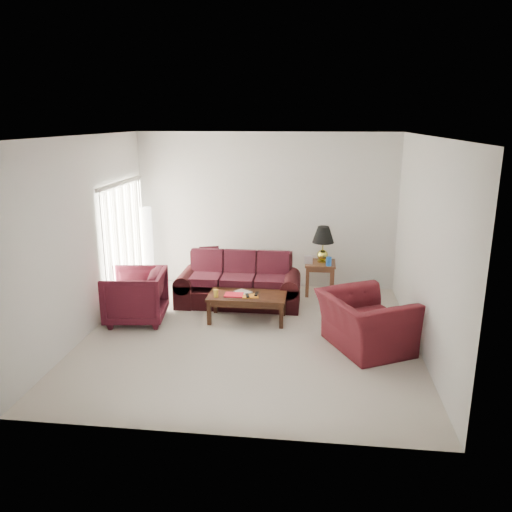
{
  "coord_description": "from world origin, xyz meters",
  "views": [
    {
      "loc": [
        0.93,
        -7.0,
        3.23
      ],
      "look_at": [
        0.0,
        0.85,
        1.05
      ],
      "focal_mm": 35.0,
      "sensor_mm": 36.0,
      "label": 1
    }
  ],
  "objects": [
    {
      "name": "coffee_table",
      "position": [
        -0.12,
        0.64,
        0.22
      ],
      "size": [
        1.28,
        0.65,
        0.45
      ],
      "primitive_type": null,
      "rotation": [
        0.0,
        0.0,
        -0.01
      ],
      "color": "black",
      "rests_on": "ground"
    },
    {
      "name": "sofa",
      "position": [
        -0.37,
        1.36,
        0.45
      ],
      "size": [
        2.23,
        1.07,
        0.89
      ],
      "primitive_type": null,
      "rotation": [
        0.0,
        0.0,
        0.06
      ],
      "color": "black",
      "rests_on": "ground"
    },
    {
      "name": "yellow_glass",
      "position": [
        -0.61,
        0.47,
        0.51
      ],
      "size": [
        0.09,
        0.09,
        0.13
      ],
      "primitive_type": "cylinder",
      "rotation": [
        0.0,
        0.0,
        -0.34
      ],
      "color": "gold",
      "rests_on": "coffee_table"
    },
    {
      "name": "end_table",
      "position": [
        1.07,
        2.11,
        0.31
      ],
      "size": [
        0.61,
        0.61,
        0.62
      ],
      "primitive_type": null,
      "rotation": [
        0.0,
        0.0,
        -0.09
      ],
      "color": "#50231B",
      "rests_on": "ground"
    },
    {
      "name": "picture_frame",
      "position": [
        0.91,
        2.28,
        0.7
      ],
      "size": [
        0.17,
        0.19,
        0.05
      ],
      "primitive_type": "cube",
      "rotation": [
        1.36,
        0.0,
        0.24
      ],
      "color": "silver",
      "rests_on": "end_table"
    },
    {
      "name": "magazine_white",
      "position": [
        -0.2,
        0.74,
        0.45
      ],
      "size": [
        0.33,
        0.31,
        0.01
      ],
      "primitive_type": "cube",
      "rotation": [
        0.0,
        0.0,
        -0.63
      ],
      "color": "beige",
      "rests_on": "coffee_table"
    },
    {
      "name": "blue_canister",
      "position": [
        1.22,
        1.9,
        0.7
      ],
      "size": [
        0.11,
        0.11,
        0.16
      ],
      "primitive_type": "cylinder",
      "rotation": [
        0.0,
        0.0,
        0.1
      ],
      "color": "#1950A3",
      "rests_on": "end_table"
    },
    {
      "name": "armchair_right",
      "position": [
        1.71,
        -0.19,
        0.4
      ],
      "size": [
        1.52,
        1.59,
        0.8
      ],
      "primitive_type": "imported",
      "rotation": [
        0.0,
        0.0,
        2.05
      ],
      "color": "#461016",
      "rests_on": "ground"
    },
    {
      "name": "floor_lamp",
      "position": [
        -2.32,
        2.2,
        0.8
      ],
      "size": [
        0.34,
        0.34,
        1.6
      ],
      "primitive_type": null,
      "rotation": [
        0.0,
        0.0,
        -0.43
      ],
      "color": "white",
      "rests_on": "ground"
    },
    {
      "name": "armchair_left",
      "position": [
        -1.93,
        0.39,
        0.43
      ],
      "size": [
        1.06,
        1.04,
        0.86
      ],
      "primitive_type": "imported",
      "rotation": [
        0.0,
        0.0,
        -1.44
      ],
      "color": "#3B0D17",
      "rests_on": "ground"
    },
    {
      "name": "remote_a",
      "position": [
        -0.1,
        0.52,
        0.47
      ],
      "size": [
        0.09,
        0.17,
        0.02
      ],
      "primitive_type": "cube",
      "rotation": [
        0.0,
        0.0,
        0.23
      ],
      "color": "black",
      "rests_on": "coffee_table"
    },
    {
      "name": "clock",
      "position": [
        0.85,
        1.99,
        0.69
      ],
      "size": [
        0.16,
        0.06,
        0.15
      ],
      "primitive_type": "cube",
      "rotation": [
        0.0,
        0.0,
        -0.01
      ],
      "color": "silver",
      "rests_on": "end_table"
    },
    {
      "name": "table_lamp",
      "position": [
        1.11,
        2.15,
        0.96
      ],
      "size": [
        0.47,
        0.47,
        0.69
      ],
      "primitive_type": null,
      "rotation": [
        0.0,
        0.0,
        -0.15
      ],
      "color": "gold",
      "rests_on": "end_table"
    },
    {
      "name": "throw_pillow",
      "position": [
        -1.05,
        2.07,
        0.68
      ],
      "size": [
        0.41,
        0.29,
        0.39
      ],
      "primitive_type": "cube",
      "rotation": [
        -0.21,
        0.0,
        0.32
      ],
      "color": "black",
      "rests_on": "sofa"
    },
    {
      "name": "floor",
      "position": [
        0.0,
        0.0,
        0.0
      ],
      "size": [
        5.0,
        5.0,
        0.0
      ],
      "primitive_type": "plane",
      "color": "beige",
      "rests_on": "ground"
    },
    {
      "name": "magazine_red",
      "position": [
        -0.33,
        0.58,
        0.45
      ],
      "size": [
        0.31,
        0.23,
        0.02
      ],
      "primitive_type": "cube",
      "rotation": [
        0.0,
        0.0,
        0.02
      ],
      "color": "red",
      "rests_on": "coffee_table"
    },
    {
      "name": "remote_b",
      "position": [
        0.04,
        0.62,
        0.47
      ],
      "size": [
        0.06,
        0.17,
        0.02
      ],
      "primitive_type": "cube",
      "rotation": [
        0.0,
        0.0,
        -0.03
      ],
      "color": "black",
      "rests_on": "coffee_table"
    },
    {
      "name": "magazine_orange",
      "position": [
        -0.06,
        0.56,
        0.45
      ],
      "size": [
        0.29,
        0.24,
        0.01
      ],
      "primitive_type": "cube",
      "rotation": [
        0.0,
        0.0,
        0.17
      ],
      "color": "orange",
      "rests_on": "coffee_table"
    },
    {
      "name": "blinds",
      "position": [
        -2.42,
        1.3,
        1.08
      ],
      "size": [
        0.1,
        2.0,
        2.16
      ],
      "primitive_type": "cube",
      "color": "silver",
      "rests_on": "ground"
    }
  ]
}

